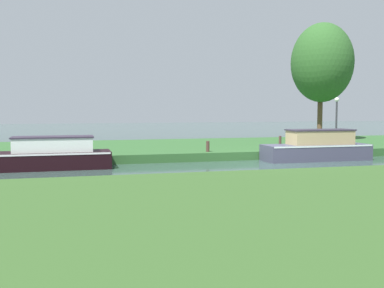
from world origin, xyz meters
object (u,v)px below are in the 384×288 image
at_px(willow_tree_left, 322,63).
at_px(mooring_post_far, 208,146).
at_px(lamp_post, 336,115).
at_px(black_barge, 49,155).
at_px(slate_narrowboat, 317,148).
at_px(mooring_post_near, 280,143).

bearing_deg(willow_tree_left, mooring_post_far, -147.24).
xyz_separation_m(lamp_post, mooring_post_far, (-7.77, -1.34, -1.44)).
relative_size(black_barge, lamp_post, 1.91).
height_order(slate_narrowboat, lamp_post, lamp_post).
xyz_separation_m(slate_narrowboat, mooring_post_near, (-1.24, 1.41, 0.14)).
relative_size(slate_narrowboat, mooring_post_far, 10.14).
distance_m(black_barge, slate_narrowboat, 12.22).
height_order(black_barge, mooring_post_far, black_barge).
xyz_separation_m(willow_tree_left, mooring_post_far, (-9.73, -6.26, -4.78)).
distance_m(willow_tree_left, lamp_post, 6.26).
height_order(mooring_post_near, mooring_post_far, mooring_post_near).
bearing_deg(lamp_post, mooring_post_far, -170.20).
bearing_deg(lamp_post, black_barge, -169.57).
bearing_deg(willow_tree_left, black_barge, -155.63).
relative_size(willow_tree_left, mooring_post_near, 10.92).
height_order(lamp_post, mooring_post_near, lamp_post).
bearing_deg(mooring_post_near, slate_narrowboat, -48.64).
relative_size(black_barge, willow_tree_left, 0.67).
bearing_deg(mooring_post_far, black_barge, -168.90).
height_order(lamp_post, mooring_post_far, lamp_post).
distance_m(mooring_post_near, mooring_post_far, 3.77).
bearing_deg(mooring_post_far, mooring_post_near, 0.00).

